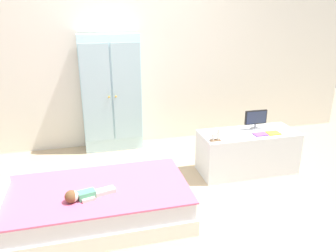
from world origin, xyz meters
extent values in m
cube|color=tan|center=(0.00, 0.00, -0.01)|extent=(10.00, 10.00, 0.02)
cube|color=silver|center=(0.00, 1.57, 1.35)|extent=(6.40, 0.05, 2.70)
cube|color=silver|center=(-0.57, -0.10, 0.07)|extent=(1.81, 0.82, 0.14)
cube|color=silver|center=(-0.57, -0.10, 0.21)|extent=(1.77, 0.78, 0.15)
cube|color=#D65B84|center=(-0.57, -0.10, 0.29)|extent=(1.80, 0.81, 0.02)
cube|color=#4CA375|center=(-0.50, -0.22, 0.33)|extent=(0.15, 0.11, 0.06)
cube|color=beige|center=(-0.36, -0.17, 0.32)|extent=(0.16, 0.07, 0.04)
cube|color=beige|center=(-0.35, -0.21, 0.32)|extent=(0.16, 0.07, 0.04)
cube|color=beige|center=(-0.51, -0.17, 0.31)|extent=(0.10, 0.05, 0.03)
cube|color=beige|center=(-0.48, -0.28, 0.31)|extent=(0.10, 0.05, 0.03)
sphere|color=beige|center=(-0.60, -0.25, 0.34)|extent=(0.09, 0.09, 0.09)
sphere|color=brown|center=(-0.61, -0.25, 0.35)|extent=(0.10, 0.10, 0.10)
cube|color=silver|center=(-0.14, 1.41, 0.71)|extent=(0.71, 0.23, 1.41)
cube|color=#9DC0C9|center=(-0.32, 1.29, 0.74)|extent=(0.33, 0.02, 1.16)
cube|color=#9DC0C9|center=(0.03, 1.29, 0.74)|extent=(0.33, 0.02, 1.16)
sphere|color=gold|center=(-0.18, 1.27, 0.71)|extent=(0.02, 0.02, 0.02)
sphere|color=gold|center=(-0.10, 1.27, 0.71)|extent=(0.02, 0.02, 0.02)
cube|color=silver|center=(1.20, 0.41, 0.22)|extent=(1.04, 0.43, 0.45)
cylinder|color=#99999E|center=(1.30, 0.49, 0.45)|extent=(0.10, 0.10, 0.01)
cylinder|color=#99999E|center=(1.30, 0.49, 0.48)|extent=(0.02, 0.02, 0.05)
cube|color=black|center=(1.30, 0.49, 0.59)|extent=(0.25, 0.02, 0.15)
cube|color=#28334C|center=(1.30, 0.47, 0.59)|extent=(0.23, 0.01, 0.13)
cube|color=#8E6642|center=(0.76, 0.30, 0.46)|extent=(0.11, 0.01, 0.01)
cube|color=#8E6642|center=(0.76, 0.27, 0.46)|extent=(0.11, 0.01, 0.01)
cube|color=white|center=(0.76, 0.28, 0.51)|extent=(0.07, 0.03, 0.04)
cylinder|color=white|center=(0.79, 0.29, 0.47)|extent=(0.01, 0.01, 0.03)
cylinder|color=white|center=(0.79, 0.27, 0.47)|extent=(0.01, 0.01, 0.03)
cylinder|color=white|center=(0.74, 0.29, 0.47)|extent=(0.01, 0.01, 0.03)
cylinder|color=white|center=(0.74, 0.27, 0.47)|extent=(0.01, 0.01, 0.03)
cylinder|color=white|center=(0.79, 0.28, 0.54)|extent=(0.02, 0.02, 0.02)
sphere|color=white|center=(0.79, 0.28, 0.56)|extent=(0.04, 0.04, 0.04)
cube|color=#8E51B2|center=(1.27, 0.32, 0.46)|extent=(0.14, 0.10, 0.01)
cube|color=gold|center=(1.42, 0.32, 0.46)|extent=(0.14, 0.11, 0.01)
camera|label=1|loc=(-0.43, -2.50, 1.68)|focal=34.96mm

